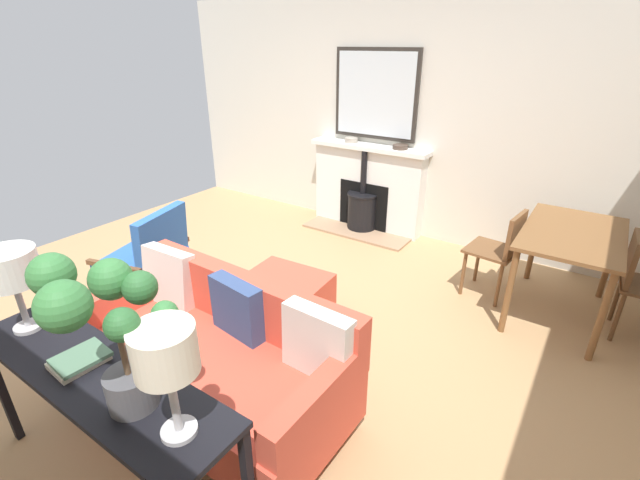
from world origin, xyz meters
The scene contains 17 objects.
ground_plane centered at (0.00, 0.00, 0.00)m, with size 4.90×5.87×0.01m, color tan.
wall_left centered at (-2.45, 0.00, 1.31)m, with size 0.12×5.87×2.62m, color beige.
fireplace centered at (-2.26, -0.15, 0.45)m, with size 0.57×1.46×1.03m.
mirror_over_mantel centered at (-2.36, -0.15, 1.58)m, with size 0.04×1.02×0.97m.
mantel_bowl_near centered at (-2.27, -0.40, 1.06)m, with size 0.16×0.16×0.06m.
mantel_bowl_far centered at (-2.27, 0.23, 1.06)m, with size 0.17×0.17×0.05m.
sofa centered at (0.79, 0.46, 0.35)m, with size 0.86×1.76×0.82m.
ottoman centered at (-0.07, 0.27, 0.25)m, with size 0.69×0.69×0.41m.
armchair_accent centered at (0.24, -0.93, 0.46)m, with size 0.79×0.72×0.84m.
console_table centered at (1.51, 0.46, 0.66)m, with size 0.39×1.59×0.75m.
table_lamp_near_end centered at (1.51, -0.14, 1.09)m, with size 0.27×0.27×0.45m.
table_lamp_far_end centered at (1.51, 1.05, 1.12)m, with size 0.23×0.23×0.48m.
potted_plant centered at (1.53, 0.75, 1.18)m, with size 0.46×0.46×0.68m.
book_stack centered at (1.51, 0.36, 0.77)m, with size 0.24×0.21×0.05m.
dining_table centered at (-1.49, 2.09, 0.66)m, with size 1.13×0.71×0.76m.
dining_chair_near_fireplace centered at (-1.48, 1.59, 0.49)m, with size 0.45×0.45×0.82m.
dining_chair_by_back_wall centered at (-1.49, 2.59, 0.50)m, with size 0.42×0.42×0.83m.
Camera 1 is at (2.20, 2.18, 2.11)m, focal length 24.31 mm.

